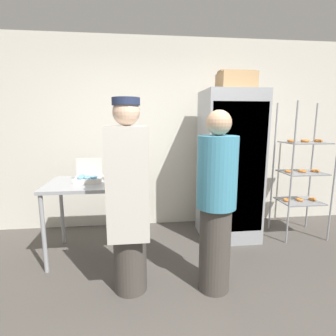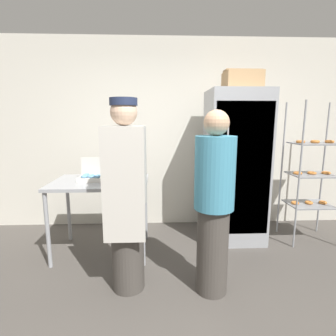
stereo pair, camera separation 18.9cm
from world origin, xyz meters
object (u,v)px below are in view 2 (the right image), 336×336
(baking_rack, at_px, (312,173))
(person_baker, at_px, (126,195))
(donut_box, at_px, (92,177))
(refrigerator, at_px, (235,167))
(blender_pitcher, at_px, (115,171))
(cardboard_storage_box, at_px, (242,80))
(person_customer, at_px, (214,204))

(baking_rack, distance_m, person_baker, 2.46)
(donut_box, bearing_deg, baking_rack, 4.66)
(refrigerator, xyz_separation_m, blender_pitcher, (-1.50, -0.30, 0.02))
(baking_rack, relative_size, donut_box, 6.08)
(refrigerator, xyz_separation_m, cardboard_storage_box, (0.04, 0.00, 1.08))
(refrigerator, distance_m, person_customer, 1.23)
(refrigerator, height_order, baking_rack, refrigerator)
(refrigerator, relative_size, blender_pitcher, 7.75)
(person_baker, xyz_separation_m, person_customer, (0.77, -0.08, -0.07))
(refrigerator, xyz_separation_m, donut_box, (-1.76, -0.30, -0.05))
(baking_rack, height_order, blender_pitcher, baking_rack)
(refrigerator, distance_m, person_baker, 1.65)
(person_baker, bearing_deg, donut_box, 123.28)
(person_baker, height_order, person_customer, person_baker)
(cardboard_storage_box, bearing_deg, baking_rack, -5.02)
(donut_box, xyz_separation_m, blender_pitcher, (0.27, 0.01, 0.06))
(cardboard_storage_box, xyz_separation_m, person_baker, (-1.33, -1.04, -1.14))
(cardboard_storage_box, bearing_deg, blender_pitcher, -169.04)
(donut_box, distance_m, blender_pitcher, 0.27)
(blender_pitcher, bearing_deg, cardboard_storage_box, 10.96)
(baking_rack, bearing_deg, person_baker, -157.22)
(refrigerator, relative_size, person_baker, 1.11)
(baking_rack, relative_size, cardboard_storage_box, 4.05)
(refrigerator, height_order, donut_box, refrigerator)
(refrigerator, bearing_deg, cardboard_storage_box, 3.02)
(blender_pitcher, height_order, person_customer, person_customer)
(baking_rack, height_order, person_baker, baking_rack)
(refrigerator, distance_m, donut_box, 1.79)
(person_customer, bearing_deg, donut_box, 147.26)
(baking_rack, xyz_separation_m, cardboard_storage_box, (-0.94, 0.08, 1.16))
(donut_box, relative_size, blender_pitcher, 1.18)
(donut_box, distance_m, person_customer, 1.49)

